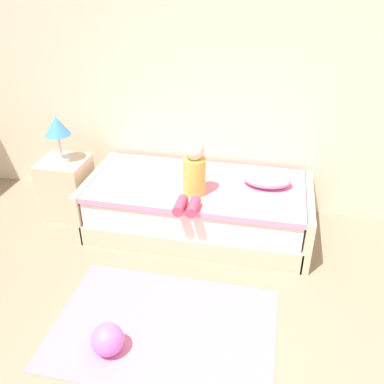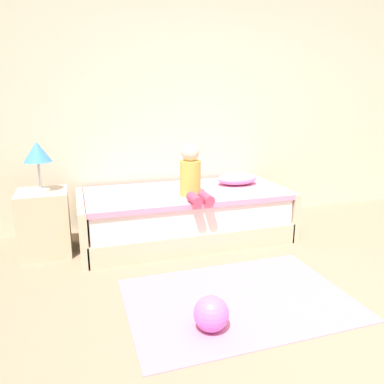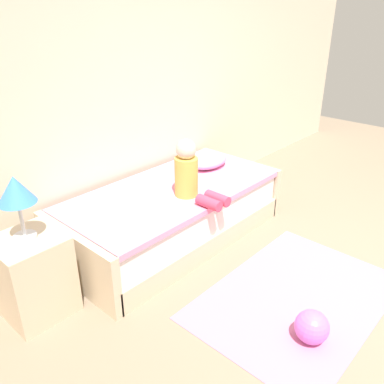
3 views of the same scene
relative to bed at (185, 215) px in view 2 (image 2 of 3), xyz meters
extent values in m
plane|color=gray|center=(0.49, -2.00, -0.25)|extent=(9.20, 9.20, 0.00)
cube|color=beige|center=(0.49, 0.60, 1.20)|extent=(7.20, 0.10, 2.90)
cube|color=beige|center=(0.00, 0.00, -0.15)|extent=(2.00, 1.00, 0.20)
cube|color=white|center=(0.00, 0.00, 0.08)|extent=(1.94, 0.94, 0.25)
cube|color=pink|center=(0.00, 0.00, 0.23)|extent=(1.98, 0.98, 0.05)
cube|color=beige|center=(-1.02, 0.00, 0.00)|extent=(0.07, 1.00, 0.50)
cube|color=beige|center=(1.02, 0.00, 0.00)|extent=(0.07, 1.00, 0.50)
cube|color=beige|center=(-1.35, 0.01, 0.05)|extent=(0.44, 0.44, 0.60)
cylinder|color=silver|center=(-1.35, 0.01, 0.37)|extent=(0.15, 0.15, 0.03)
cylinder|color=silver|center=(-1.35, 0.01, 0.50)|extent=(0.02, 0.02, 0.24)
cone|color=#3F8CD8|center=(-1.35, 0.01, 0.71)|extent=(0.24, 0.24, 0.18)
cylinder|color=gold|center=(0.00, -0.18, 0.42)|extent=(0.20, 0.20, 0.34)
sphere|color=beige|center=(0.00, -0.18, 0.67)|extent=(0.17, 0.17, 0.17)
cylinder|color=#D83F60|center=(-0.05, -0.48, 0.30)|extent=(0.09, 0.22, 0.09)
cylinder|color=#D83F60|center=(0.06, -0.48, 0.30)|extent=(0.09, 0.22, 0.09)
ellipsoid|color=#EA8CC6|center=(0.63, 0.10, 0.32)|extent=(0.44, 0.30, 0.13)
sphere|color=#CC66D8|center=(-0.30, -1.57, -0.13)|extent=(0.22, 0.22, 0.22)
cube|color=pink|center=(0.02, -1.30, -0.24)|extent=(1.60, 1.10, 0.01)
camera|label=1|loc=(0.66, -3.38, 2.14)|focal=39.45mm
camera|label=2|loc=(-1.04, -3.47, 1.18)|focal=34.31mm
camera|label=3|loc=(-2.28, -2.32, 1.77)|focal=37.54mm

